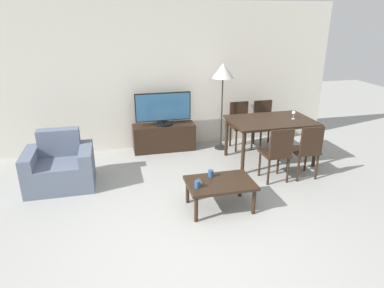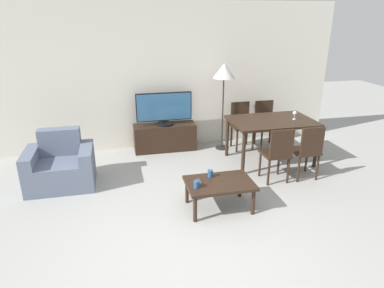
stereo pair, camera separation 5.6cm
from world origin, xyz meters
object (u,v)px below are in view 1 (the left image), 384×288
object	(u,v)px
armchair	(60,167)
wine_glass_left	(294,113)
remote_primary	(200,181)
dining_chair_near	(277,152)
dining_chair_near_right	(307,149)
tv	(163,109)
dining_chair_far	(264,121)
tv_stand	(164,137)
floor_lamp	(223,74)
dining_table	(271,124)
dining_chair_far_left	(240,122)
cup_colored_far	(211,173)
coffee_table	(220,185)
cup_white_near	(197,184)

from	to	relation	value
armchair	wine_glass_left	xyz separation A→B (m)	(3.87, 0.08, 0.57)
remote_primary	wine_glass_left	distance (m)	2.38
dining_chair_near	dining_chair_near_right	bearing A→B (deg)	0.00
tv	remote_primary	distance (m)	2.28
dining_chair_far	tv_stand	bearing A→B (deg)	174.64
dining_chair_near	dining_chair_far	xyz separation A→B (m)	(0.50, 1.55, 0.00)
tv	floor_lamp	xyz separation A→B (m)	(1.09, -0.17, 0.63)
dining_chair_far	remote_primary	distance (m)	2.77
dining_chair_near_right	tv_stand	bearing A→B (deg)	138.61
dining_table	dining_chair_far_left	size ratio (longest dim) A/B	1.61
floor_lamp	cup_colored_far	bearing A→B (deg)	-112.04
coffee_table	dining_chair_far_left	bearing A→B (deg)	62.65
dining_chair_far_left	floor_lamp	size ratio (longest dim) A/B	0.54
dining_chair_far	remote_primary	world-z (taller)	dining_chair_far
armchair	dining_chair_far	world-z (taller)	dining_chair_far
dining_chair_far	remote_primary	bearing A→B (deg)	-131.95
dining_table	dining_chair_far_left	xyz separation A→B (m)	(-0.25, 0.78, -0.18)
tv_stand	dining_chair_far_left	world-z (taller)	dining_chair_far_left
dining_chair_near_right	tv	bearing A→B (deg)	138.65
tv	cup_white_near	world-z (taller)	tv
dining_chair_far_left	wine_glass_left	size ratio (longest dim) A/B	6.06
dining_chair_far_left	cup_colored_far	size ratio (longest dim) A/B	9.22
floor_lamp	remote_primary	bearing A→B (deg)	-115.12
dining_chair_near_right	floor_lamp	size ratio (longest dim) A/B	0.54
tv	cup_colored_far	bearing A→B (deg)	-81.90
tv_stand	cup_colored_far	world-z (taller)	tv_stand
tv	dining_chair_near_right	world-z (taller)	tv
dining_chair_far	armchair	bearing A→B (deg)	-166.36
coffee_table	cup_colored_far	world-z (taller)	cup_colored_far
cup_colored_far	dining_chair_near_right	bearing A→B (deg)	12.98
dining_table	dining_chair_far	size ratio (longest dim) A/B	1.61
armchair	dining_table	bearing A→B (deg)	2.13
floor_lamp	cup_white_near	distance (m)	2.64
armchair	dining_chair_far	size ratio (longest dim) A/B	1.10
floor_lamp	dining_table	bearing A→B (deg)	-51.13
armchair	cup_white_near	bearing A→B (deg)	-35.78
tv	dining_table	size ratio (longest dim) A/B	0.73
armchair	tv_stand	size ratio (longest dim) A/B	0.83
dining_chair_far_left	remote_primary	xyz separation A→B (m)	(-1.35, -2.06, -0.10)
dining_chair_far	wine_glass_left	world-z (taller)	wine_glass_left
armchair	cup_white_near	xyz separation A→B (m)	(1.80, -1.30, 0.15)
armchair	dining_table	distance (m)	3.50
dining_chair_near_right	dining_chair_far_left	xyz separation A→B (m)	(-0.50, 1.55, 0.00)
dining_chair_near	dining_chair_far_left	distance (m)	1.55
dining_chair_far_left	dining_chair_near	bearing A→B (deg)	-90.00
dining_table	dining_chair_near	bearing A→B (deg)	-107.83
armchair	remote_primary	world-z (taller)	armchair
tv_stand	cup_white_near	bearing A→B (deg)	-88.96
floor_lamp	cup_white_near	world-z (taller)	floor_lamp
tv	coffee_table	xyz separation A→B (m)	(0.38, -2.29, -0.47)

